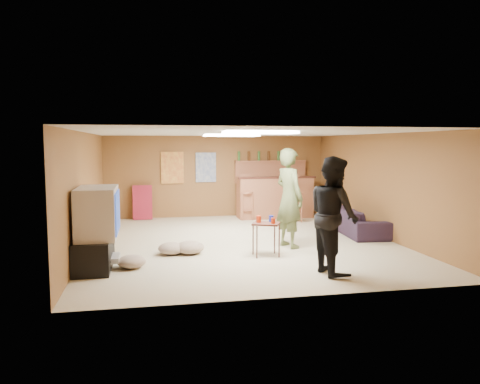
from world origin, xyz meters
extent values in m
plane|color=#BFB292|center=(0.00, 0.00, 0.00)|extent=(7.00, 7.00, 0.00)
cube|color=silver|center=(0.00, 0.00, 2.20)|extent=(6.00, 7.00, 0.02)
cube|color=brown|center=(0.00, 3.50, 1.10)|extent=(6.00, 0.02, 2.20)
cube|color=brown|center=(0.00, -3.50, 1.10)|extent=(6.00, 0.02, 2.20)
cube|color=brown|center=(-3.00, 0.00, 1.10)|extent=(0.02, 7.00, 2.20)
cube|color=brown|center=(3.00, 0.00, 1.10)|extent=(0.02, 7.00, 2.20)
cube|color=black|center=(-2.72, -1.50, 0.25)|extent=(0.55, 1.30, 0.50)
cube|color=#B2B2B7|center=(-2.50, -1.50, 0.15)|extent=(0.35, 0.50, 0.08)
cube|color=#B2B2B7|center=(-2.65, -1.50, 0.90)|extent=(0.60, 1.10, 0.80)
cube|color=navy|center=(-2.34, -1.50, 0.90)|extent=(0.02, 0.95, 0.65)
cube|color=#965436|center=(1.50, 2.95, 0.55)|extent=(2.00, 0.60, 1.10)
cube|color=#3D1B13|center=(1.50, 2.70, 1.10)|extent=(2.10, 0.12, 0.05)
cube|color=#965436|center=(1.50, 3.40, 1.50)|extent=(2.00, 0.18, 0.05)
cube|color=#965436|center=(1.50, 3.42, 1.20)|extent=(2.00, 0.14, 0.60)
cube|color=#BF3F26|center=(-1.20, 3.46, 1.35)|extent=(0.60, 0.03, 0.85)
cube|color=#334C99|center=(-0.30, 3.46, 1.35)|extent=(0.55, 0.03, 0.80)
cube|color=#A11D33|center=(-2.00, 3.30, 0.45)|extent=(0.50, 0.26, 0.91)
cube|color=white|center=(0.00, -1.50, 2.17)|extent=(1.20, 0.60, 0.04)
cube|color=white|center=(0.00, 1.20, 2.17)|extent=(1.20, 0.60, 0.04)
imported|color=#5A663B|center=(0.80, -0.63, 0.95)|extent=(0.67, 0.81, 1.90)
imported|color=black|center=(0.92, -2.50, 0.90)|extent=(0.76, 0.93, 1.80)
imported|color=black|center=(2.70, 0.39, 0.29)|extent=(0.92, 2.01, 0.57)
cube|color=#3D1B13|center=(0.18, -1.25, 0.30)|extent=(0.57, 0.52, 0.59)
cylinder|color=#BA2B0C|center=(0.06, -1.18, 0.65)|extent=(0.11, 0.11, 0.12)
cylinder|color=#BA2B0C|center=(0.28, -1.35, 0.65)|extent=(0.10, 0.10, 0.10)
cylinder|color=#16249D|center=(0.30, -1.15, 0.65)|extent=(0.11, 0.11, 0.11)
ellipsoid|color=gray|center=(-1.13, -0.81, 0.12)|extent=(0.65, 0.65, 0.23)
ellipsoid|color=gray|center=(-1.46, -0.79, 0.11)|extent=(0.62, 0.62, 0.22)
ellipsoid|color=gray|center=(-2.13, -1.61, 0.10)|extent=(0.52, 0.52, 0.20)
camera|label=1|loc=(-1.85, -9.15, 1.98)|focal=35.00mm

